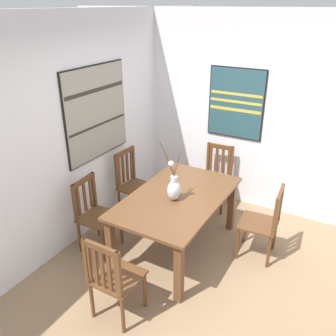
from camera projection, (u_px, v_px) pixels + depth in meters
ground_plane at (212, 282)px, 3.88m from camera, size 6.40×6.40×0.03m
wall_back at (70, 135)px, 4.13m from camera, size 6.40×0.12×2.70m
wall_side at (272, 117)px, 4.76m from camera, size 0.12×6.40×2.70m
dining_table at (177, 204)px, 4.11m from camera, size 1.62×0.99×0.74m
centerpiece_vase at (174, 188)px, 3.94m from camera, size 0.26×0.25×0.71m
chair_0 at (95, 214)px, 4.23m from camera, size 0.44×0.44×0.91m
chair_1 at (216, 176)px, 5.15m from camera, size 0.45×0.45×0.90m
chair_2 at (264, 222)px, 4.07m from camera, size 0.45×0.45×0.90m
chair_3 at (113, 277)px, 3.24m from camera, size 0.42×0.42×0.92m
chair_4 at (133, 183)px, 4.92m from camera, size 0.44×0.44×0.95m
painting_on_back_wall at (96, 112)px, 4.35m from camera, size 1.10×0.05×1.14m
painting_on_side_wall at (236, 103)px, 4.87m from camera, size 0.05×0.79×0.97m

